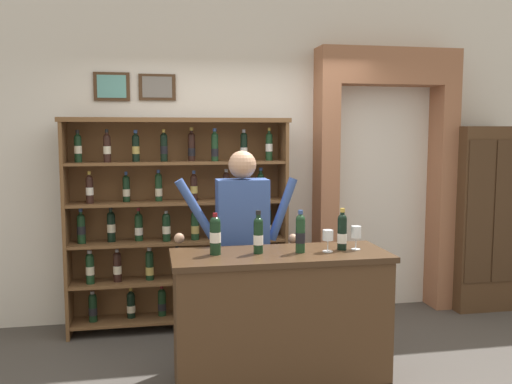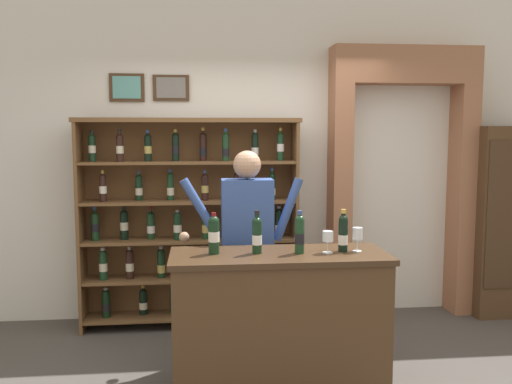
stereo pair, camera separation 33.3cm
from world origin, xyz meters
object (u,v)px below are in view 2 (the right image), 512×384
Objects in this scene: tasting_bottle_prosecco at (343,233)px; wine_glass_spare at (357,235)px; wine_shelf at (190,218)px; tasting_bottle_grappa at (257,234)px; tasting_bottle_bianco at (214,234)px; side_cabinet at (504,221)px; wine_glass_right at (328,237)px; shopkeeper at (247,231)px; tasting_counter at (279,321)px; tasting_bottle_vin_santo at (300,233)px.

tasting_bottle_prosecco is 1.76× the size of wine_glass_spare.
wine_shelf is 6.71× the size of tasting_bottle_grappa.
tasting_bottle_prosecco is at bearing -0.93° from tasting_bottle_bianco.
tasting_bottle_prosecco is (1.10, -1.33, 0.09)m from wine_shelf.
wine_glass_right is (-2.10, -1.38, 0.15)m from side_cabinet.
shopkeeper reaches higher than tasting_bottle_grappa.
shopkeeper reaches higher than wine_glass_spare.
tasting_bottle_bianco is at bearing 178.34° from wine_glass_spare.
tasting_bottle_prosecco is (0.91, -0.01, -0.01)m from tasting_bottle_bianco.
tasting_counter is (0.64, -1.35, -0.53)m from wine_shelf.
tasting_bottle_grappa is at bearing -3.26° from tasting_bottle_bianco.
tasting_bottle_vin_santo is 1.93× the size of wine_glass_right.
tasting_counter is 0.69m from wine_glass_right.
shopkeeper is 0.84m from tasting_bottle_prosecco.
wine_shelf is at bearing 120.62° from shopkeeper.
wine_shelf is at bearing -179.99° from side_cabinet.
shopkeeper is at bearing -163.29° from side_cabinet.
wine_shelf is at bearing 109.97° from tasting_bottle_grappa.
tasting_counter is 5.07× the size of tasting_bottle_vin_santo.
tasting_bottle_grappa is at bearing -179.80° from tasting_bottle_prosecco.
side_cabinet is 11.98× the size of wine_glass_right.
wine_shelf is 6.74× the size of tasting_bottle_vin_santo.
tasting_bottle_bianco is (-0.45, 0.03, 0.63)m from tasting_counter.
side_cabinet reaches higher than tasting_bottle_bianco.
shopkeeper is at bearing 62.69° from tasting_bottle_bianco.
tasting_bottle_bianco is at bearing -155.45° from side_cabinet.
tasting_bottle_prosecco is at bearing -50.55° from wine_shelf.
shopkeeper is 5.75× the size of tasting_bottle_bianco.
tasting_bottle_grappa is at bearing 175.11° from tasting_counter.
wine_shelf reaches higher than shopkeeper.
tasting_counter is 5.25× the size of tasting_bottle_bianco.
side_cabinet is 6.21× the size of tasting_bottle_prosecco.
tasting_bottle_vin_santo is 0.32m from tasting_bottle_prosecco.
side_cabinet is at bearing 24.55° from tasting_bottle_bianco.
tasting_bottle_vin_santo reaches higher than wine_glass_spare.
shopkeeper is 5.53× the size of tasting_bottle_grappa.
side_cabinet reaches higher than tasting_counter.
tasting_bottle_grappa is 0.71m from wine_glass_spare.
side_cabinet is 6.19× the size of tasting_bottle_grappa.
tasting_counter is 9.76× the size of wine_glass_right.
tasting_bottle_bianco is at bearing 175.82° from wine_glass_right.
shopkeeper is 0.61m from tasting_bottle_bianco.
tasting_bottle_vin_santo is at bearing -149.24° from side_cabinet.
tasting_bottle_prosecco is (0.32, 0.03, -0.01)m from tasting_bottle_vin_santo.
wine_glass_spare is at bearing 0.11° from tasting_counter.
side_cabinet reaches higher than tasting_bottle_prosecco.
tasting_counter is at bearing -151.01° from side_cabinet.
wine_shelf reaches higher than tasting_bottle_bianco.
wine_shelf is 1.59m from tasting_counter.
wine_glass_spare is (0.10, -0.01, -0.02)m from tasting_bottle_prosecco.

